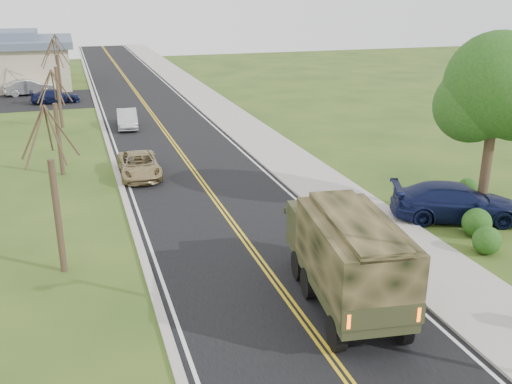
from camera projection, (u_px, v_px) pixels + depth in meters
name	position (u px, v px, depth m)	size (l,w,h in m)	color
road	(147.00, 107.00, 49.60)	(8.00, 120.00, 0.01)	black
curb_right	(193.00, 103.00, 50.78)	(0.30, 120.00, 0.12)	#9E998E
sidewalk_right	(213.00, 102.00, 51.29)	(3.20, 120.00, 0.10)	#9E998E
curb_left	(97.00, 109.00, 48.38)	(0.30, 120.00, 0.10)	#9E998E
leafy_tree	(497.00, 93.00, 24.06)	(4.83, 4.50, 8.10)	#38281C
bare_tree_a	(56.00, 203.00, 19.79)	(1.93, 2.26, 6.08)	#38281C
bare_tree_b	(58.00, 131.00, 30.60)	(1.83, 2.14, 5.73)	#38281C
bare_tree_c	(58.00, 90.00, 41.26)	(2.04, 2.39, 6.42)	#38281C
bare_tree_d	(59.00, 72.00, 52.09)	(1.88, 2.20, 5.91)	#38281C
military_truck	(347.00, 253.00, 17.76)	(3.15, 6.82, 3.28)	black
suv_champagne	(139.00, 165.00, 30.96)	(2.10, 4.56, 1.27)	#9C8758
sedan_silver	(127.00, 119.00, 41.90)	(1.41, 4.05, 1.33)	#BBBBC0
pickup_navy	(456.00, 202.00, 25.02)	(2.29, 5.62, 1.63)	#0F163A
lot_car_silver	(29.00, 87.00, 54.98)	(1.61, 4.61, 1.52)	#A8A9AD
lot_car_navy	(55.00, 96.00, 51.07)	(1.71, 4.21, 1.22)	#0F1438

